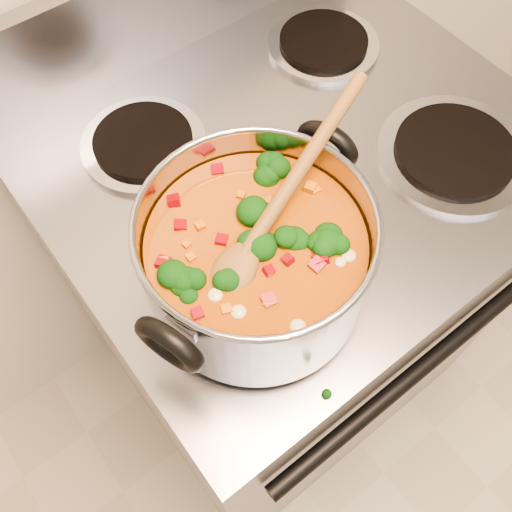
{
  "coord_description": "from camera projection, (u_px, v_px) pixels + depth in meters",
  "views": [
    {
      "loc": [
        -0.41,
        0.77,
        1.57
      ],
      "look_at": [
        -0.22,
        1.02,
        1.01
      ],
      "focal_mm": 40.0,
      "sensor_mm": 36.0,
      "label": 1
    }
  ],
  "objects": [
    {
      "name": "electric_range",
      "position": [
        284.0,
        287.0,
        1.23
      ],
      "size": [
        0.73,
        0.66,
        1.08
      ],
      "color": "gray",
      "rests_on": "ground"
    },
    {
      "name": "stockpot",
      "position": [
        255.0,
        258.0,
        0.65
      ],
      "size": [
        0.32,
        0.26,
        0.16
      ],
      "rotation": [
        0.0,
        0.0,
        0.32
      ],
      "color": "#9B9BA3",
      "rests_on": "electric_range"
    },
    {
      "name": "cooktop_crumbs",
      "position": [
        264.0,
        224.0,
        0.76
      ],
      "size": [
        0.17,
        0.35,
        0.01
      ],
      "color": "black",
      "rests_on": "electric_range"
    },
    {
      "name": "wooden_spoon",
      "position": [
        268.0,
        219.0,
        0.61
      ],
      "size": [
        0.3,
        0.13,
        0.09
      ],
      "rotation": [
        0.0,
        0.0,
        0.33
      ],
      "color": "brown",
      "rests_on": "stockpot"
    }
  ]
}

